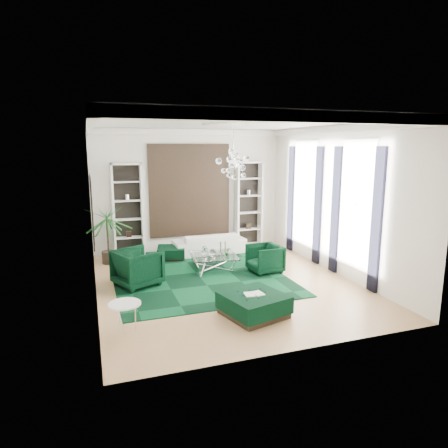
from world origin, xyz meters
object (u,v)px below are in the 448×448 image
object	(u,v)px
armchair_left	(138,268)
armchair_right	(265,259)
side_table	(125,319)
ottoman_side	(171,253)
coffee_table	(214,262)
sofa	(209,243)
ottoman_front	(254,305)
palm	(107,227)

from	to	relation	value
armchair_left	armchair_right	bearing A→B (deg)	-115.40
armchair_right	side_table	xyz separation A→B (m)	(-3.80, -2.42, -0.10)
armchair_left	ottoman_side	size ratio (longest dim) A/B	1.23
armchair_right	coffee_table	distance (m)	1.38
sofa	ottoman_front	bearing A→B (deg)	81.75
ottoman_front	palm	world-z (taller)	palm
coffee_table	ottoman_front	distance (m)	3.08
armchair_left	armchair_right	size ratio (longest dim) A/B	1.20
armchair_right	coffee_table	bearing A→B (deg)	-120.64
ottoman_front	ottoman_side	bearing A→B (deg)	98.98
armchair_left	side_table	xyz separation A→B (m)	(-0.51, -2.45, -0.17)
ottoman_front	side_table	xyz separation A→B (m)	(-2.44, 0.04, 0.06)
armchair_left	coffee_table	distance (m)	2.17
ottoman_front	coffee_table	bearing A→B (deg)	87.43
palm	armchair_left	bearing A→B (deg)	-75.45
coffee_table	side_table	distance (m)	3.99
armchair_left	armchair_right	world-z (taller)	armchair_left
armchair_right	sofa	bearing A→B (deg)	-163.38
coffee_table	palm	bearing A→B (deg)	149.45
sofa	armchair_right	bearing A→B (deg)	108.19
armchair_left	palm	distance (m)	2.30
side_table	armchair_right	bearing A→B (deg)	32.43
coffee_table	armchair_left	bearing A→B (deg)	-164.11
armchair_right	ottoman_side	world-z (taller)	armchair_right
armchair_right	ottoman_side	distance (m)	2.94
ottoman_side	palm	xyz separation A→B (m)	(-1.77, 0.09, 0.89)
armchair_left	palm	bearing A→B (deg)	-10.29
armchair_right	ottoman_side	bearing A→B (deg)	-138.68
sofa	ottoman_side	size ratio (longest dim) A/B	2.78
palm	ottoman_side	bearing A→B (deg)	-2.99
armchair_left	side_table	size ratio (longest dim) A/B	1.71
armchair_left	coffee_table	size ratio (longest dim) A/B	0.81
coffee_table	palm	world-z (taller)	palm
sofa	ottoman_front	world-z (taller)	sofa
side_table	ottoman_front	bearing A→B (deg)	-0.94
armchair_left	armchair_right	distance (m)	3.29
coffee_table	palm	size ratio (longest dim) A/B	0.57
sofa	side_table	world-z (taller)	sofa
armchair_left	ottoman_side	xyz separation A→B (m)	(1.22, 2.05, -0.27)
ottoman_side	palm	bearing A→B (deg)	177.01
sofa	armchair_right	size ratio (longest dim) A/B	2.70
side_table	palm	bearing A→B (deg)	90.54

